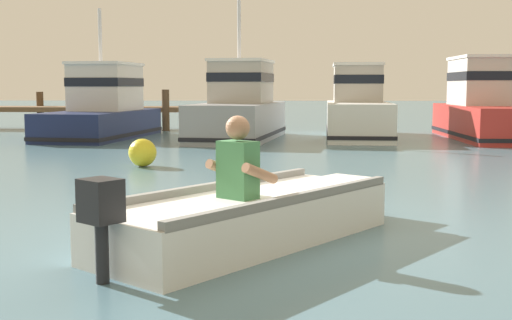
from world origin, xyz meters
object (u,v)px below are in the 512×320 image
(rowboat_with_person, at_px, (254,215))
(moored_boat_grey, at_px, (239,110))
(moored_boat_red, at_px, (480,108))
(mooring_buoy, at_px, (143,153))
(moored_boat_white, at_px, (357,110))
(moored_boat_navy, at_px, (103,110))

(rowboat_with_person, relative_size, moored_boat_grey, 0.65)
(rowboat_with_person, height_order, moored_boat_red, moored_boat_red)
(mooring_buoy, bearing_deg, moored_boat_white, 57.21)
(rowboat_with_person, bearing_deg, moored_boat_navy, 112.00)
(rowboat_with_person, xyz_separation_m, moored_boat_navy, (-4.97, 12.31, 0.53))
(moored_boat_navy, xyz_separation_m, moored_boat_red, (10.60, 0.14, 0.06))
(moored_boat_navy, height_order, moored_boat_red, moored_boat_navy)
(rowboat_with_person, distance_m, mooring_buoy, 6.11)
(moored_boat_grey, bearing_deg, moored_boat_navy, 174.28)
(moored_boat_white, bearing_deg, mooring_buoy, -122.79)
(moored_boat_grey, distance_m, moored_boat_white, 3.41)
(rowboat_with_person, bearing_deg, mooring_buoy, 112.43)
(rowboat_with_person, xyz_separation_m, moored_boat_red, (5.63, 12.45, 0.59))
(moored_boat_grey, bearing_deg, moored_boat_red, 4.55)
(moored_boat_white, bearing_deg, moored_boat_navy, -176.38)
(rowboat_with_person, bearing_deg, moored_boat_grey, 95.02)
(moored_boat_grey, height_order, moored_boat_red, moored_boat_grey)
(moored_boat_navy, distance_m, mooring_buoy, 7.19)
(moored_boat_navy, relative_size, moored_boat_red, 0.96)
(moored_boat_navy, relative_size, moored_boat_white, 0.98)
(moored_boat_red, bearing_deg, moored_boat_navy, -179.26)
(moored_boat_white, height_order, moored_boat_red, moored_boat_red)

